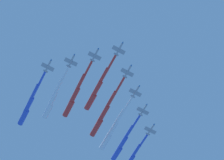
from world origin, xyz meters
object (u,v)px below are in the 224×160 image
object	(u,v)px
jet_lead	(97,89)
jet_starboard_inner	(75,95)
jet_port_inner	(104,114)
jet_starboard_outer	(29,105)
jet_port_outer	(123,143)
jet_port_mid	(113,130)
jet_starboard_mid	(53,98)

from	to	relation	value
jet_lead	jet_starboard_inner	size ratio (longest dim) A/B	0.98
jet_port_inner	jet_starboard_outer	distance (m)	49.39
jet_port_inner	jet_lead	bearing A→B (deg)	-130.35
jet_port_outer	jet_port_mid	bearing A→B (deg)	-149.52
jet_lead	jet_starboard_outer	distance (m)	46.54
jet_port_mid	jet_port_outer	distance (m)	13.62
jet_port_outer	jet_starboard_outer	bearing A→B (deg)	177.93
jet_lead	jet_port_outer	xyz separation A→B (m)	(34.42, 28.97, -0.22)
jet_starboard_inner	jet_port_outer	xyz separation A→B (m)	(45.18, 17.97, -0.07)
jet_port_inner	jet_port_outer	distance (m)	27.21
jet_port_inner	jet_port_mid	distance (m)	13.65
jet_port_inner	jet_port_outer	size ratio (longest dim) A/B	1.16
jet_lead	jet_starboard_outer	size ratio (longest dim) A/B	0.98
jet_starboard_inner	jet_port_mid	distance (m)	35.30
jet_lead	jet_starboard_mid	bearing A→B (deg)	138.92
jet_starboard_inner	jet_starboard_outer	distance (m)	31.20
jet_port_inner	jet_port_mid	bearing A→B (deg)	36.85
jet_port_inner	jet_starboard_mid	xyz separation A→B (m)	(-33.97, 5.42, 1.35)
jet_lead	jet_starboard_mid	world-z (taller)	jet_lead
jet_starboard_outer	jet_lead	bearing A→B (deg)	-42.51
jet_lead	jet_port_mid	world-z (taller)	jet_lead
jet_port_inner	jet_starboard_inner	size ratio (longest dim) A/B	1.09
jet_port_inner	jet_port_outer	world-z (taller)	jet_port_outer
jet_starboard_inner	jet_port_outer	world-z (taller)	jet_starboard_inner
jet_port_mid	jet_starboard_outer	size ratio (longest dim) A/B	1.03
jet_lead	jet_starboard_outer	xyz separation A→B (m)	(-34.30, 31.45, 0.58)
jet_port_inner	jet_starboard_mid	distance (m)	34.42
jet_starboard_mid	jet_port_inner	bearing A→B (deg)	-9.07
jet_starboard_mid	jet_starboard_outer	size ratio (longest dim) A/B	0.95
jet_lead	jet_port_mid	size ratio (longest dim) A/B	0.95
jet_lead	jet_starboard_outer	bearing A→B (deg)	137.49
jet_starboard_inner	jet_starboard_mid	xyz separation A→B (m)	(-11.40, 8.33, -0.22)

